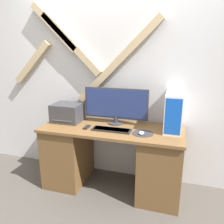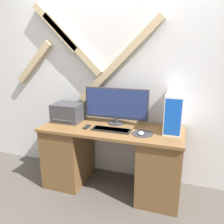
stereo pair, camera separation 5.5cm
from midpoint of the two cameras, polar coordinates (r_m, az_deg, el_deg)
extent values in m
plane|color=#4C4742|center=(2.50, -1.80, -22.66)|extent=(12.00, 12.00, 0.00)
cube|color=silver|center=(2.61, 2.99, 11.19)|extent=(6.40, 0.05, 2.70)
cube|color=tan|center=(2.75, -9.50, 17.14)|extent=(0.74, 0.08, 0.74)
cube|color=tan|center=(2.54, 2.34, 12.97)|extent=(0.99, 0.08, 0.99)
cube|color=tan|center=(3.05, -19.01, 12.08)|extent=(0.54, 0.08, 0.54)
cube|color=tan|center=(2.86, -13.76, 20.64)|extent=(0.57, 0.08, 0.57)
cube|color=brown|center=(2.40, 0.52, -4.45)|extent=(1.54, 0.61, 0.03)
cube|color=brown|center=(2.75, -10.61, -10.45)|extent=(0.43, 0.56, 0.71)
cube|color=brown|center=(2.46, 13.07, -13.84)|extent=(0.43, 0.56, 0.71)
cylinder|color=#333338|center=(2.52, 1.67, -2.88)|extent=(0.17, 0.17, 0.02)
cylinder|color=#333338|center=(2.51, 1.68, -2.00)|extent=(0.05, 0.05, 0.07)
cube|color=#333338|center=(2.47, 1.77, 2.28)|extent=(0.73, 0.03, 0.35)
cube|color=navy|center=(2.45, 1.66, 2.20)|extent=(0.70, 0.01, 0.32)
cube|color=black|center=(2.31, 0.49, -4.65)|extent=(0.41, 0.13, 0.02)
cube|color=#424242|center=(2.30, 0.50, -4.53)|extent=(0.38, 0.11, 0.01)
cylinder|color=#2D2D33|center=(2.24, 8.67, -5.63)|extent=(0.21, 0.21, 0.00)
ellipsoid|color=silver|center=(2.21, 8.31, -5.51)|extent=(0.06, 0.08, 0.03)
cube|color=white|center=(2.36, 16.49, 0.01)|extent=(0.17, 0.42, 0.40)
cube|color=blue|center=(2.16, 16.29, -1.38)|extent=(0.16, 0.01, 0.36)
cube|color=#38383D|center=(2.64, -10.73, -0.05)|extent=(0.33, 0.29, 0.21)
cube|color=#515156|center=(2.59, -11.59, -1.80)|extent=(0.23, 0.13, 0.01)
cube|color=black|center=(2.40, -5.94, -3.90)|extent=(0.04, 0.12, 0.02)
camera|label=1|loc=(0.03, -89.32, 0.19)|focal=35.00mm
camera|label=2|loc=(0.03, 90.68, -0.19)|focal=35.00mm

